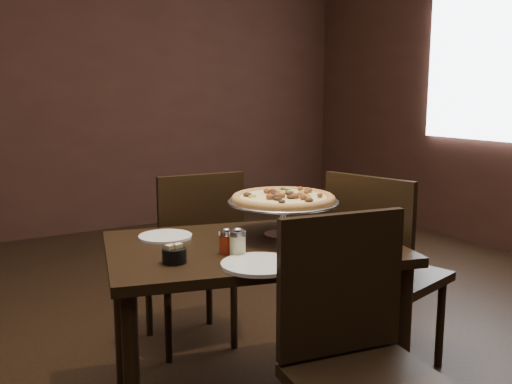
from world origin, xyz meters
TOP-DOWN VIEW (x-y plane):
  - room at (0.06, 0.03)m, footprint 6.04×7.04m
  - dining_table at (0.00, 0.11)m, footprint 1.28×1.01m
  - pizza_stand at (0.18, 0.15)m, footprint 0.47×0.47m
  - parmesan_shaker at (-0.14, -0.01)m, footprint 0.06×0.06m
  - pepper_flake_shaker at (-0.15, 0.05)m, footprint 0.06×0.06m
  - packet_caddy at (-0.37, 0.03)m, footprint 0.09×0.09m
  - napkin_stack at (0.30, -0.16)m, footprint 0.18×0.18m
  - plate_left at (-0.26, 0.38)m, footprint 0.22×0.22m
  - plate_near at (-0.13, -0.16)m, footprint 0.27×0.27m
  - serving_spatula at (0.11, 0.03)m, footprint 0.16×0.16m
  - chair_far at (0.04, 0.75)m, footprint 0.47×0.47m
  - chair_near at (-0.03, -0.57)m, footprint 0.50×0.50m
  - chair_side at (0.65, 0.06)m, footprint 0.54×0.54m

SIDE VIEW (x-z plane):
  - chair_far at x=0.04m, z-range 0.04..0.96m
  - chair_near at x=-0.03m, z-range 0.04..0.97m
  - chair_side at x=0.65m, z-range 0.04..0.99m
  - dining_table at x=0.00m, z-range 0.26..0.96m
  - plate_left at x=-0.26m, z-range 0.70..0.72m
  - plate_near at x=-0.13m, z-range 0.70..0.72m
  - napkin_stack at x=0.30m, z-range 0.70..0.72m
  - packet_caddy at x=-0.37m, z-range 0.70..0.77m
  - pepper_flake_shaker at x=-0.15m, z-range 0.70..0.80m
  - parmesan_shaker at x=-0.14m, z-range 0.70..0.81m
  - serving_spatula at x=0.11m, z-range 0.84..0.87m
  - pizza_stand at x=0.18m, z-range 0.76..0.96m
  - room at x=0.06m, z-range -0.02..2.82m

